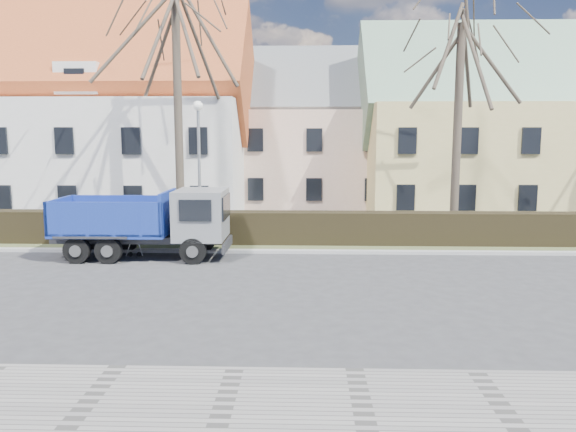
{
  "coord_description": "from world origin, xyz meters",
  "views": [
    {
      "loc": [
        3.52,
        -15.95,
        4.38
      ],
      "look_at": [
        2.92,
        3.24,
        1.6
      ],
      "focal_mm": 35.0,
      "sensor_mm": 36.0,
      "label": 1
    }
  ],
  "objects_px": {
    "cart_frame": "(129,248)",
    "parked_car_a": "(100,212)",
    "streetlight": "(199,171)",
    "dump_truck": "(137,223)"
  },
  "relations": [
    {
      "from": "cart_frame",
      "to": "parked_car_a",
      "type": "relative_size",
      "value": 0.2
    },
    {
      "from": "streetlight",
      "to": "cart_frame",
      "type": "distance_m",
      "value": 4.59
    },
    {
      "from": "streetlight",
      "to": "cart_frame",
      "type": "bearing_deg",
      "value": -122.52
    },
    {
      "from": "cart_frame",
      "to": "streetlight",
      "type": "bearing_deg",
      "value": 57.48
    },
    {
      "from": "streetlight",
      "to": "parked_car_a",
      "type": "xyz_separation_m",
      "value": [
        -5.78,
        4.14,
        -2.31
      ]
    },
    {
      "from": "dump_truck",
      "to": "streetlight",
      "type": "xyz_separation_m",
      "value": [
        1.66,
        3.34,
        1.64
      ]
    },
    {
      "from": "streetlight",
      "to": "cart_frame",
      "type": "height_order",
      "value": "streetlight"
    },
    {
      "from": "cart_frame",
      "to": "dump_truck",
      "type": "bearing_deg",
      "value": -20.61
    },
    {
      "from": "parked_car_a",
      "to": "dump_truck",
      "type": "bearing_deg",
      "value": -156.39
    },
    {
      "from": "cart_frame",
      "to": "parked_car_a",
      "type": "bearing_deg",
      "value": 117.06
    }
  ]
}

